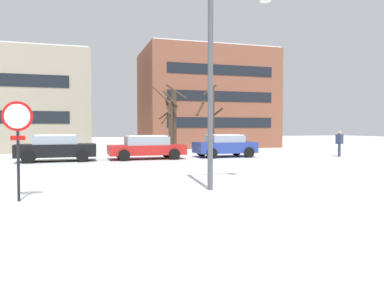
% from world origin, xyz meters
% --- Properties ---
extents(ground_plane, '(120.00, 120.00, 0.00)m').
position_xyz_m(ground_plane, '(0.00, 0.00, 0.00)').
color(ground_plane, white).
extents(road_surface, '(80.00, 9.25, 0.00)m').
position_xyz_m(road_surface, '(0.00, 3.62, 0.00)').
color(road_surface, silver).
rests_on(road_surface, ground).
extents(stop_sign, '(0.75, 0.15, 2.54)m').
position_xyz_m(stop_sign, '(-0.88, -2.32, 1.78)').
color(stop_sign, black).
rests_on(stop_sign, ground).
extents(street_lamp, '(2.05, 0.36, 6.19)m').
position_xyz_m(street_lamp, '(4.72, -2.14, 3.78)').
color(street_lamp, '#4C4F54').
rests_on(street_lamp, ground).
extents(parked_car_black, '(4.21, 2.04, 1.48)m').
position_xyz_m(parked_car_black, '(-0.60, 9.16, 0.76)').
color(parked_car_black, black).
rests_on(parked_car_black, ground).
extents(parked_car_red, '(4.47, 2.15, 1.40)m').
position_xyz_m(parked_car_red, '(4.44, 9.17, 0.72)').
color(parked_car_red, red).
rests_on(parked_car_red, ground).
extents(parked_car_blue, '(3.83, 2.16, 1.43)m').
position_xyz_m(parked_car_blue, '(9.47, 9.33, 0.74)').
color(parked_car_blue, '#283D93').
rests_on(parked_car_blue, ground).
extents(pedestrian_crossing, '(0.37, 0.45, 1.64)m').
position_xyz_m(pedestrian_crossing, '(16.66, 7.48, 0.95)').
color(pedestrian_crossing, '#2D334C').
rests_on(pedestrian_crossing, ground).
extents(tree_far_right, '(1.58, 1.28, 4.80)m').
position_xyz_m(tree_far_right, '(6.95, 12.67, 2.42)').
color(tree_far_right, '#423326').
rests_on(tree_far_right, ground).
extents(tree_far_mid, '(1.95, 1.97, 4.69)m').
position_xyz_m(tree_far_mid, '(6.67, 12.46, 2.00)').
color(tree_far_mid, '#423326').
rests_on(tree_far_mid, ground).
extents(tree_far_left, '(2.08, 1.54, 4.99)m').
position_xyz_m(tree_far_left, '(9.63, 12.35, 2.50)').
color(tree_far_left, '#423326').
rests_on(tree_far_left, ground).
extents(building_far_right, '(12.21, 8.47, 9.29)m').
position_xyz_m(building_far_right, '(12.59, 22.09, 4.64)').
color(building_far_right, brown).
rests_on(building_far_right, ground).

